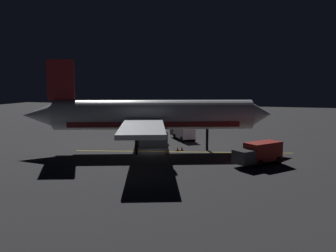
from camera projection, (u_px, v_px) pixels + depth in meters
The scene contains 9 objects.
ground_plane at pixel (154, 151), 48.55m from camera, with size 180.00×180.00×0.20m, color #313134.
apron_guide_stripe at pixel (183, 152), 47.75m from camera, with size 0.24×29.37×0.01m, color gold.
airliner at pixel (150, 116), 47.90m from camera, with size 31.36×33.13×12.35m.
baggage_truck at pixel (259, 153), 40.28m from camera, with size 5.99×5.58×2.57m.
catering_truck at pixel (183, 133), 57.41m from camera, with size 6.22×5.27×2.23m.
ground_crew_worker at pixel (255, 149), 45.36m from camera, with size 0.40×0.40×1.74m.
traffic_cone_near_left at pixel (182, 149), 48.67m from camera, with size 0.50×0.50×0.55m.
traffic_cone_near_right at pixel (167, 153), 45.95m from camera, with size 0.50×0.50×0.55m.
traffic_cone_under_wing at pixel (178, 149), 48.42m from camera, with size 0.50×0.50×0.55m.
Camera 1 is at (45.32, 15.03, 9.55)m, focal length 37.72 mm.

